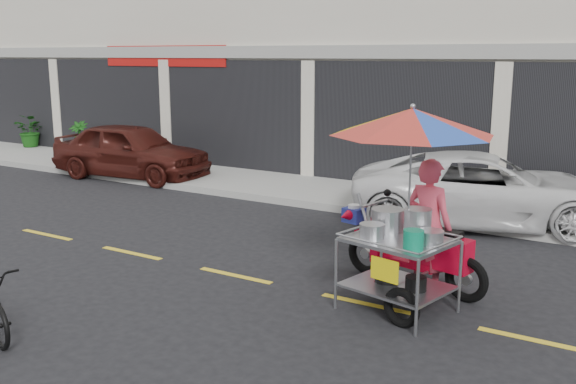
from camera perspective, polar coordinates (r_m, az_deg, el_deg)
The scene contains 8 objects.
ground at distance 8.16m, azimuth 6.92°, elevation -9.85°, with size 90.00×90.00×0.00m, color black.
sidewalk at distance 13.14m, azimuth 16.95°, elevation -1.46°, with size 45.00×3.00×0.15m, color gray.
centerline at distance 8.16m, azimuth 6.92°, elevation -9.82°, with size 42.00×0.10×0.01m, color gold.
maroon_sedan at distance 16.47m, azimuth -13.80°, elevation 3.60°, with size 1.65×4.10×1.40m, color #3D140F.
white_pickup at distance 12.10m, azimuth 17.06°, elevation 0.21°, with size 2.17×4.71×1.31m, color silver.
plant_tall at distance 22.03m, azimuth -21.87°, elevation 5.09°, with size 0.94×0.81×1.04m, color #134310.
plant_short at distance 19.71m, azimuth -18.10°, elevation 4.57°, with size 0.56×0.56×1.00m, color #134310.
food_vendor_rig at distance 7.88m, azimuth 11.21°, elevation 1.12°, with size 2.48×2.35×2.51m.
Camera 1 is at (3.08, -6.92, 3.05)m, focal length 40.00 mm.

